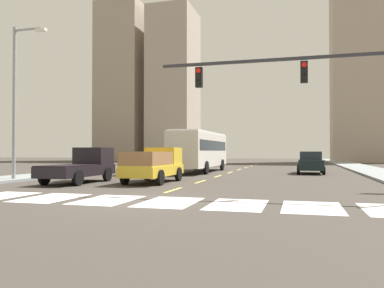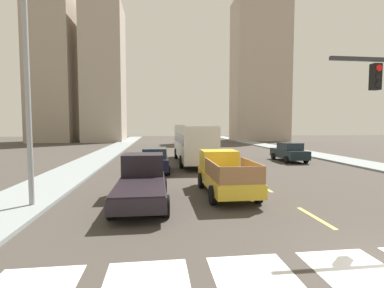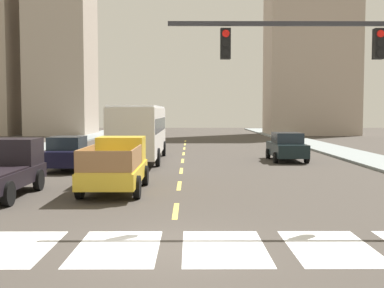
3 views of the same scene
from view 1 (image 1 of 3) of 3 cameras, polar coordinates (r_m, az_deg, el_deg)
name	(u,v)px [view 1 (image 1 of 3)]	position (r m, az deg, el deg)	size (l,w,h in m)	color
ground_plane	(138,201)	(13.88, -7.94, -8.28)	(160.00, 160.00, 0.00)	#3E3832
sidewalk_left	(99,170)	(35.03, -13.49, -3.76)	(3.20, 110.00, 0.15)	gray
crosswalk_stripe_2	(51,198)	(15.59, -19.95, -7.42)	(1.81, 2.91, 0.01)	silver
crosswalk_stripe_3	(108,200)	(14.38, -12.26, -8.00)	(1.81, 2.91, 0.01)	silver
crosswalk_stripe_4	(169,202)	(13.46, -3.33, -8.50)	(1.81, 2.91, 0.01)	silver
crosswalk_stripe_5	(237,205)	(12.91, 6.65, -8.81)	(1.81, 2.91, 0.01)	silver
crosswalk_stripe_6	(312,207)	(12.77, 17.18, -8.86)	(1.81, 2.91, 0.01)	silver
lane_dash_0	(173,190)	(17.60, -2.75, -6.74)	(0.16, 2.40, 0.01)	#E2CB4F
lane_dash_1	(201,182)	(22.39, 1.25, -5.52)	(0.16, 2.40, 0.01)	#E2CB4F
lane_dash_2	(218,176)	(27.25, 3.83, -4.72)	(0.16, 2.40, 0.01)	#E2CB4F
lane_dash_3	(230,172)	(32.16, 5.62, -4.16)	(0.16, 2.40, 0.01)	#E2CB4F
lane_dash_4	(239,170)	(37.09, 6.93, -3.74)	(0.16, 2.40, 0.01)	#E2CB4F
lane_dash_5	(246,167)	(42.04, 7.93, -3.42)	(0.16, 2.40, 0.01)	#E2CB4F
lane_dash_6	(252,166)	(46.99, 8.72, -3.16)	(0.16, 2.40, 0.01)	#E2CB4F
lane_dash_7	(256,164)	(51.96, 9.36, -2.96)	(0.16, 2.40, 0.01)	#E2CB4F
pickup_stakebed	(156,165)	(22.13, -5.29, -3.15)	(2.18, 5.20, 1.96)	gold
pickup_dark	(83,166)	(22.70, -15.72, -3.10)	(2.18, 5.20, 1.96)	black
city_bus	(200,149)	(32.59, 1.15, -0.69)	(2.72, 10.80, 3.32)	silver
sedan_far	(310,163)	(31.59, 16.95, -2.62)	(2.02, 4.40, 1.72)	black
sedan_mid	(143,163)	(29.30, -7.20, -2.78)	(2.02, 4.40, 1.72)	black
traffic_signal_gantry	(338,85)	(16.06, 20.61, 8.02)	(10.71, 0.27, 6.00)	#2D2D33
streetlight_left	(17,96)	(24.99, -24.30, 6.45)	(2.20, 0.28, 9.00)	gray
tower_tall_centre	(174,86)	(70.31, -2.70, 8.54)	(7.58, 9.29, 26.91)	#A89B8C
block_mid_left	(369,68)	(67.92, 24.53, 10.03)	(11.31, 7.30, 29.37)	#AC9A8B
block_low_right	(124,83)	(73.96, -9.99, 8.73)	(8.12, 8.55, 28.57)	#9F907F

